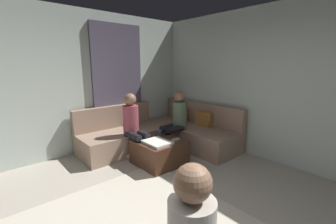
# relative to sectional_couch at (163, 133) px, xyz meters

# --- Properties ---
(wall_back) EXTENTS (6.00, 0.12, 2.70)m
(wall_back) POSITION_rel_sectional_couch_xyz_m (2.08, 1.06, 1.07)
(wall_back) COLOR silver
(wall_back) RESTS_ON ground_plane
(wall_left) EXTENTS (0.12, 6.00, 2.70)m
(wall_left) POSITION_rel_sectional_couch_xyz_m (-0.86, -1.88, 1.07)
(wall_left) COLOR silver
(wall_left) RESTS_ON ground_plane
(curtain_panel) EXTENTS (0.06, 1.10, 2.50)m
(curtain_panel) POSITION_rel_sectional_couch_xyz_m (-0.76, -0.58, 0.97)
(curtain_panel) COLOR #595166
(curtain_panel) RESTS_ON ground_plane
(sectional_couch) EXTENTS (2.10, 2.55, 0.87)m
(sectional_couch) POSITION_rel_sectional_couch_xyz_m (0.00, 0.00, 0.00)
(sectional_couch) COLOR #9E7F6B
(sectional_couch) RESTS_ON ground_plane
(ottoman) EXTENTS (0.76, 0.76, 0.42)m
(ottoman) POSITION_rel_sectional_couch_xyz_m (0.60, -0.58, -0.07)
(ottoman) COLOR #4C2D1E
(ottoman) RESTS_ON ground_plane
(folded_blanket) EXTENTS (0.44, 0.36, 0.04)m
(folded_blanket) POSITION_rel_sectional_couch_xyz_m (0.70, -0.70, 0.16)
(folded_blanket) COLOR white
(folded_blanket) RESTS_ON ottoman
(coffee_mug) EXTENTS (0.08, 0.08, 0.10)m
(coffee_mug) POSITION_rel_sectional_couch_xyz_m (0.38, -0.40, 0.19)
(coffee_mug) COLOR #334C72
(coffee_mug) RESTS_ON ottoman
(game_remote) EXTENTS (0.05, 0.15, 0.02)m
(game_remote) POSITION_rel_sectional_couch_xyz_m (0.78, -0.36, 0.15)
(game_remote) COLOR white
(game_remote) RESTS_ON ottoman
(person_on_couch_back) EXTENTS (0.30, 0.60, 1.20)m
(person_on_couch_back) POSITION_rel_sectional_couch_xyz_m (0.34, 0.06, 0.38)
(person_on_couch_back) COLOR black
(person_on_couch_back) RESTS_ON ground_plane
(person_on_couch_side) EXTENTS (0.60, 0.30, 1.20)m
(person_on_couch_side) POSITION_rel_sectional_couch_xyz_m (0.15, -0.80, 0.38)
(person_on_couch_side) COLOR black
(person_on_couch_side) RESTS_ON ground_plane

